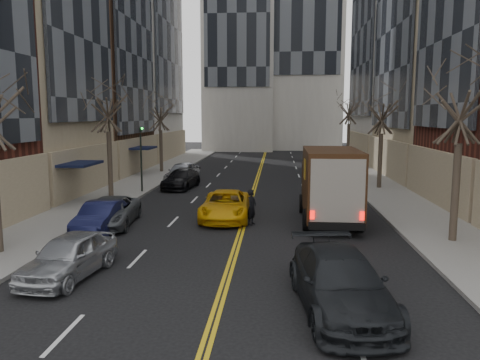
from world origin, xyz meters
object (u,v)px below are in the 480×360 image
Objects in this scene: taxi at (226,205)px; pedestrian at (252,207)px; observer_sedan at (340,282)px; ups_truck at (330,185)px.

pedestrian is (1.38, -1.10, 0.14)m from taxi.
observer_sedan is 3.31× the size of pedestrian.
ups_truck is 10.63m from observer_sedan.
pedestrian is at bearing -39.69° from taxi.
observer_sedan is at bearing -140.28° from pedestrian.
pedestrian reaches higher than observer_sedan.
taxi is (-5.14, 0.29, -1.12)m from ups_truck.
ups_truck is at bearing 78.67° from observer_sedan.
ups_truck is at bearing -4.18° from taxi.
taxi is (-4.28, 10.83, -0.08)m from observer_sedan.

